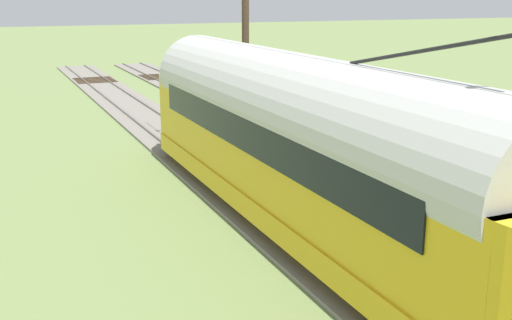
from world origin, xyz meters
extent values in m
plane|color=olive|center=(0.00, 0.00, 0.00)|extent=(220.00, 220.00, 0.00)
cube|color=#382819|center=(-4.50, -32.00, 0.11)|extent=(2.50, 0.24, 0.08)
cube|color=#382819|center=(-4.50, -31.35, 0.11)|extent=(2.50, 0.24, 0.08)
cube|color=#382819|center=(-4.50, -30.70, 0.11)|extent=(2.50, 0.24, 0.08)
cube|color=#382819|center=(-4.50, -30.05, 0.11)|extent=(2.50, 0.24, 0.08)
cube|color=#382819|center=(-4.50, -29.40, 0.11)|extent=(2.50, 0.24, 0.08)
cube|color=slate|center=(0.00, 0.00, 0.05)|extent=(2.80, 80.00, 0.10)
cube|color=#59544C|center=(0.72, 0.00, 0.14)|extent=(0.07, 80.00, 0.08)
cube|color=#59544C|center=(-0.72, 0.00, 0.14)|extent=(0.07, 80.00, 0.08)
cube|color=#382819|center=(0.00, -32.00, 0.11)|extent=(2.50, 0.24, 0.08)
cube|color=#382819|center=(0.00, -31.35, 0.11)|extent=(2.50, 0.24, 0.08)
cube|color=#382819|center=(0.00, -30.70, 0.11)|extent=(2.50, 0.24, 0.08)
cube|color=#382819|center=(0.00, -30.05, 0.11)|extent=(2.50, 0.24, 0.08)
cube|color=#382819|center=(0.00, -29.40, 0.11)|extent=(2.50, 0.24, 0.08)
cube|color=slate|center=(4.50, 0.00, 0.05)|extent=(2.80, 80.00, 0.10)
cube|color=#59544C|center=(5.22, 0.00, 0.14)|extent=(0.07, 80.00, 0.08)
cube|color=#59544C|center=(3.78, 0.00, 0.14)|extent=(0.07, 80.00, 0.08)
cube|color=#382819|center=(4.50, -32.00, 0.11)|extent=(2.50, 0.24, 0.08)
cube|color=#382819|center=(4.50, -31.35, 0.11)|extent=(2.50, 0.24, 0.08)
cube|color=#382819|center=(4.50, -30.70, 0.11)|extent=(2.50, 0.24, 0.08)
cube|color=#382819|center=(4.50, -30.05, 0.11)|extent=(2.50, 0.24, 0.08)
cube|color=#382819|center=(4.50, -29.40, 0.11)|extent=(2.50, 0.24, 0.08)
cube|color=gold|center=(4.50, -1.22, 0.71)|extent=(2.65, 15.50, 0.55)
cube|color=gold|center=(4.50, -1.22, 1.46)|extent=(2.55, 15.50, 0.95)
cube|color=gold|center=(4.50, -1.22, 2.46)|extent=(2.55, 15.50, 1.05)
cylinder|color=#B7B7B2|center=(4.50, -1.22, 2.98)|extent=(2.65, 15.19, 2.65)
cylinder|color=gold|center=(4.50, -8.92, 1.70)|extent=(2.55, 2.55, 2.55)
cube|color=black|center=(4.50, -10.05, 2.72)|extent=(1.63, 0.08, 0.36)
cube|color=black|center=(4.50, -10.09, 2.41)|extent=(1.73, 0.06, 0.80)
cube|color=black|center=(3.20, -1.22, 2.46)|extent=(0.04, 13.02, 0.80)
cube|color=black|center=(5.79, -1.22, 2.46)|extent=(0.04, 13.02, 0.80)
cylinder|color=silver|center=(4.50, -10.18, 1.46)|extent=(0.24, 0.06, 0.24)
cube|color=gray|center=(4.50, -10.12, 0.53)|extent=(1.94, 0.12, 0.20)
cylinder|color=black|center=(4.50, 3.31, 4.72)|extent=(0.07, 4.43, 0.90)
cylinder|color=black|center=(3.78, -6.18, 0.56)|extent=(0.10, 0.76, 0.76)
cylinder|color=black|center=(5.22, -6.18, 0.56)|extent=(0.10, 0.76, 0.76)
cylinder|color=black|center=(3.78, 3.74, 0.56)|extent=(0.10, 0.76, 0.76)
cylinder|color=black|center=(5.22, 3.74, 0.56)|extent=(0.10, 0.76, 0.76)
cylinder|color=#423323|center=(1.84, -10.87, 3.80)|extent=(0.28, 0.28, 7.60)
camera|label=1|loc=(11.26, 11.99, 5.64)|focal=44.36mm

